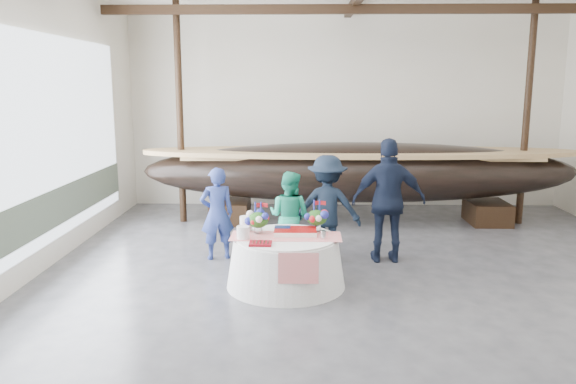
{
  "coord_description": "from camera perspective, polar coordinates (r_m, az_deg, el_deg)",
  "views": [
    {
      "loc": [
        -1.05,
        -7.21,
        2.82
      ],
      "look_at": [
        -1.25,
        1.82,
        1.1
      ],
      "focal_mm": 35.0,
      "sensor_mm": 36.0,
      "label": 1
    }
  ],
  "objects": [
    {
      "name": "guest_woman_teal",
      "position": [
        9.1,
        0.13,
        -2.46
      ],
      "size": [
        0.88,
        0.8,
        1.47
      ],
      "primitive_type": "imported",
      "rotation": [
        0.0,
        0.0,
        2.71
      ],
      "color": "#1E9B77",
      "rests_on": "ground"
    },
    {
      "name": "longboat_display",
      "position": [
        11.64,
        7.25,
        2.06
      ],
      "size": [
        8.92,
        1.78,
        1.67
      ],
      "color": "black",
      "rests_on": "ground"
    },
    {
      "name": "banquet_table",
      "position": [
        8.02,
        -0.22,
        -7.04
      ],
      "size": [
        1.69,
        1.69,
        0.73
      ],
      "color": "silver",
      "rests_on": "ground"
    },
    {
      "name": "guest_man_right",
      "position": [
        9.11,
        10.19,
        -0.89
      ],
      "size": [
        1.18,
        0.5,
        2.0
      ],
      "primitive_type": "imported",
      "rotation": [
        0.0,
        0.0,
        3.15
      ],
      "color": "black",
      "rests_on": "ground"
    },
    {
      "name": "guest_man_left",
      "position": [
        9.18,
        4.0,
        -1.57
      ],
      "size": [
        1.14,
        0.7,
        1.72
      ],
      "primitive_type": "imported",
      "rotation": [
        0.0,
        0.0,
        3.08
      ],
      "color": "black",
      "rests_on": "ground"
    },
    {
      "name": "wall_back",
      "position": [
        13.27,
        5.84,
        8.29
      ],
      "size": [
        10.0,
        0.02,
        4.5
      ],
      "primitive_type": "cube",
      "color": "silver",
      "rests_on": "ground"
    },
    {
      "name": "floor",
      "position": [
        7.82,
        9.03,
        -10.49
      ],
      "size": [
        10.0,
        12.0,
        0.01
      ],
      "primitive_type": "cube",
      "color": "#3D3D42",
      "rests_on": "ground"
    },
    {
      "name": "guest_woman_blue",
      "position": [
        9.23,
        -7.22,
        -2.19
      ],
      "size": [
        0.64,
        0.52,
        1.52
      ],
      "primitive_type": "imported",
      "rotation": [
        0.0,
        0.0,
        3.47
      ],
      "color": "navy",
      "rests_on": "ground"
    },
    {
      "name": "tabletop_items",
      "position": [
        8.05,
        -0.45,
        -3.19
      ],
      "size": [
        1.56,
        1.0,
        0.4
      ],
      "color": "red",
      "rests_on": "banquet_table"
    },
    {
      "name": "open_bay",
      "position": [
        9.15,
        -24.05,
        3.62
      ],
      "size": [
        0.03,
        7.0,
        3.2
      ],
      "color": "silver",
      "rests_on": "ground"
    }
  ]
}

